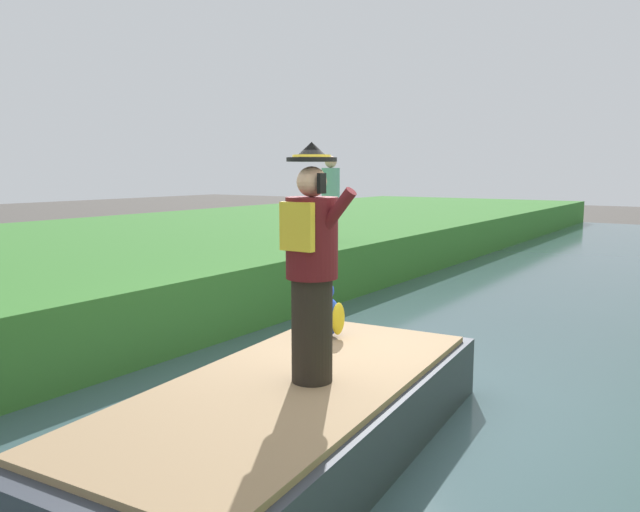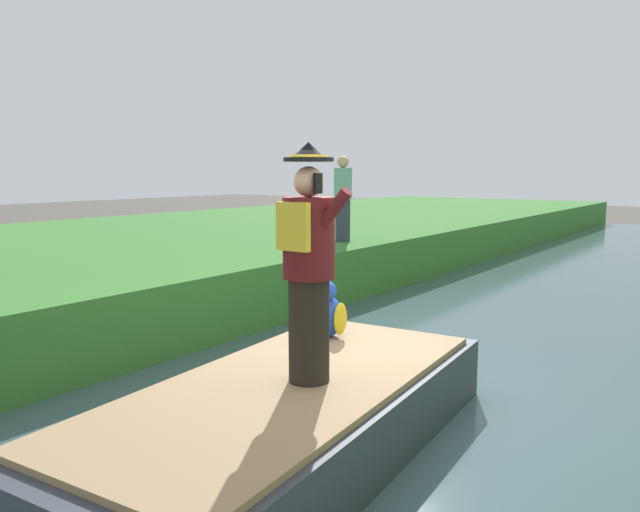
{
  "view_description": "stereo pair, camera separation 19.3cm",
  "coord_description": "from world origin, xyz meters",
  "px_view_note": "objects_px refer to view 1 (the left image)",
  "views": [
    {
      "loc": [
        2.8,
        -4.77,
        2.35
      ],
      "look_at": [
        -0.17,
        -0.35,
        1.61
      ],
      "focal_mm": 34.68,
      "sensor_mm": 36.0,
      "label": 1
    },
    {
      "loc": [
        2.96,
        -4.66,
        2.35
      ],
      "look_at": [
        -0.17,
        -0.35,
        1.61
      ],
      "focal_mm": 34.68,
      "sensor_mm": 36.0,
      "label": 2
    }
  ],
  "objects_px": {
    "boat": "(290,418)",
    "parrot_plush": "(326,313)",
    "person_pirate": "(312,265)",
    "person_bystander": "(331,198)"
  },
  "relations": [
    {
      "from": "boat",
      "to": "person_bystander",
      "type": "bearing_deg",
      "value": 120.38
    },
    {
      "from": "person_pirate",
      "to": "parrot_plush",
      "type": "bearing_deg",
      "value": 135.44
    },
    {
      "from": "boat",
      "to": "parrot_plush",
      "type": "relative_size",
      "value": 7.62
    },
    {
      "from": "boat",
      "to": "person_pirate",
      "type": "distance_m",
      "value": 1.25
    },
    {
      "from": "person_pirate",
      "to": "person_bystander",
      "type": "height_order",
      "value": "person_bystander"
    },
    {
      "from": "boat",
      "to": "person_bystander",
      "type": "distance_m",
      "value": 7.13
    },
    {
      "from": "person_pirate",
      "to": "parrot_plush",
      "type": "relative_size",
      "value": 3.25
    },
    {
      "from": "boat",
      "to": "person_pirate",
      "type": "height_order",
      "value": "person_pirate"
    },
    {
      "from": "parrot_plush",
      "to": "person_pirate",
      "type": "bearing_deg",
      "value": -61.3
    },
    {
      "from": "boat",
      "to": "parrot_plush",
      "type": "height_order",
      "value": "parrot_plush"
    }
  ]
}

